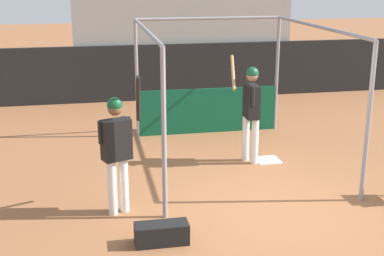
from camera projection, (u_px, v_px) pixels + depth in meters
name	position (u px, v px, depth m)	size (l,w,h in m)	color
ground_plane	(277.00, 212.00, 7.86)	(60.00, 60.00, 0.00)	#935B38
outfield_wall	(186.00, 71.00, 14.62)	(24.00, 0.12, 1.51)	black
bleacher_section	(178.00, 42.00, 15.62)	(5.95, 2.40, 2.79)	#9E9E99
batting_cage	(218.00, 89.00, 10.56)	(3.13, 4.04, 2.49)	gray
home_plate	(267.00, 160.00, 9.98)	(0.44, 0.44, 0.02)	white
player_batter	(251.00, 106.00, 9.62)	(0.51, 0.86, 1.91)	white
player_waiting	(117.00, 145.00, 7.56)	(0.64, 0.58, 2.06)	white
equipment_bag	(162.00, 234.00, 6.92)	(0.70, 0.28, 0.28)	black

